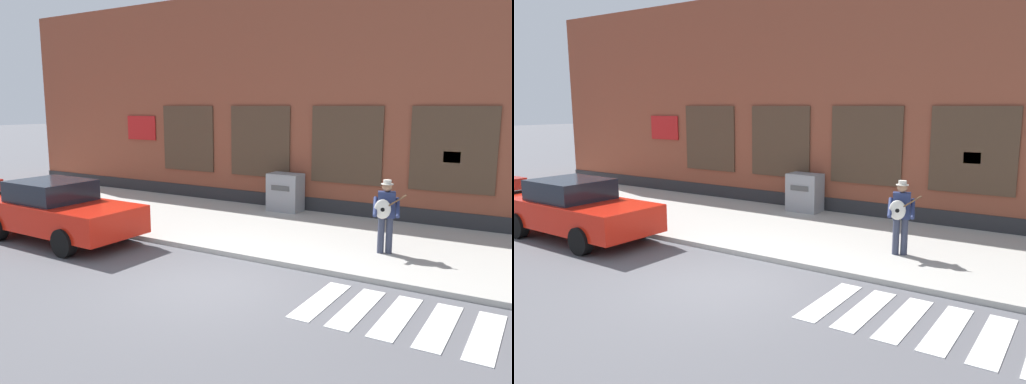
# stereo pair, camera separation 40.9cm
# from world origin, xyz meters

# --- Properties ---
(ground_plane) EXTENTS (160.00, 160.00, 0.00)m
(ground_plane) POSITION_xyz_m (0.00, 0.00, 0.00)
(ground_plane) COLOR #56565B
(sidewalk) EXTENTS (28.00, 5.13, 0.12)m
(sidewalk) POSITION_xyz_m (0.00, 4.19, 0.06)
(sidewalk) COLOR #ADAAA3
(sidewalk) RESTS_ON ground
(building_backdrop) EXTENTS (28.00, 4.06, 7.06)m
(building_backdrop) POSITION_xyz_m (-0.00, 8.75, 3.53)
(building_backdrop) COLOR brown
(building_backdrop) RESTS_ON ground
(crosswalk) EXTENTS (5.78, 1.90, 0.01)m
(crosswalk) POSITION_xyz_m (4.75, 0.33, 0.01)
(crosswalk) COLOR silver
(crosswalk) RESTS_ON ground
(red_car) EXTENTS (4.64, 2.06, 1.53)m
(red_car) POSITION_xyz_m (-5.37, 0.60, 0.77)
(red_car) COLOR red
(red_car) RESTS_ON ground
(busker) EXTENTS (0.78, 0.66, 1.67)m
(busker) POSITION_xyz_m (2.26, 3.37, 1.07)
(busker) COLOR #33384C
(busker) RESTS_ON sidewalk
(utility_box) EXTENTS (1.04, 0.70, 1.19)m
(utility_box) POSITION_xyz_m (-1.82, 6.31, 0.71)
(utility_box) COLOR gray
(utility_box) RESTS_ON sidewalk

